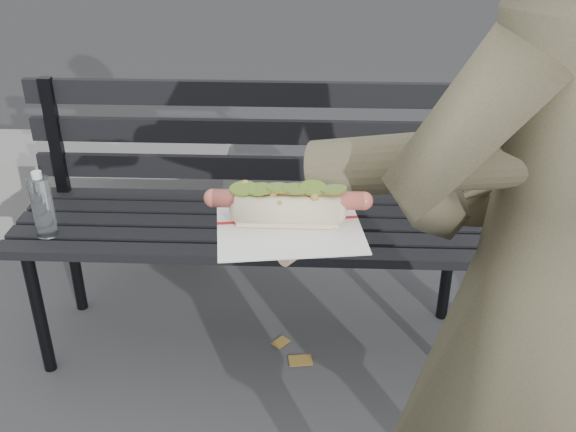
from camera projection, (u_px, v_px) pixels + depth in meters
The scene contains 4 objects.
park_bench at pixel (249, 199), 2.17m from camera, with size 1.50×0.44×0.88m.
concrete_block at pixel (95, 190), 2.96m from camera, with size 1.20×0.40×0.40m, color slate.
person at pixel (545, 309), 1.10m from camera, with size 0.62×0.41×1.70m, color #4A4331.
held_hotdog at pixel (433, 173), 0.94m from camera, with size 0.64×0.32×0.20m.
Camera 1 is at (0.08, -0.93, 1.51)m, focal length 42.00 mm.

